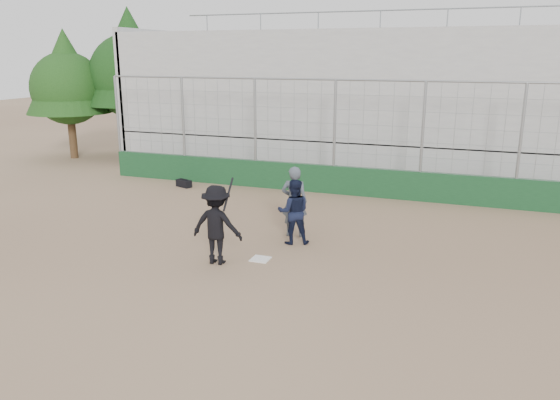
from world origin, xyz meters
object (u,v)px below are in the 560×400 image
(catcher_crouched, at_px, (294,222))
(equipment_bag, at_px, (184,183))
(umpire, at_px, (294,205))
(batter_at_plate, at_px, (217,225))

(catcher_crouched, xyz_separation_m, equipment_bag, (-5.92, 4.65, -0.45))
(equipment_bag, bearing_deg, catcher_crouched, -38.17)
(catcher_crouched, relative_size, umpire, 0.67)
(umpire, relative_size, equipment_bag, 2.53)
(equipment_bag, bearing_deg, umpire, -35.12)
(catcher_crouched, height_order, umpire, umpire)
(batter_at_plate, bearing_deg, umpire, 66.84)
(batter_at_plate, distance_m, equipment_bag, 8.08)
(umpire, xyz_separation_m, equipment_bag, (-5.73, 4.03, -0.74))
(batter_at_plate, relative_size, catcher_crouched, 1.74)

